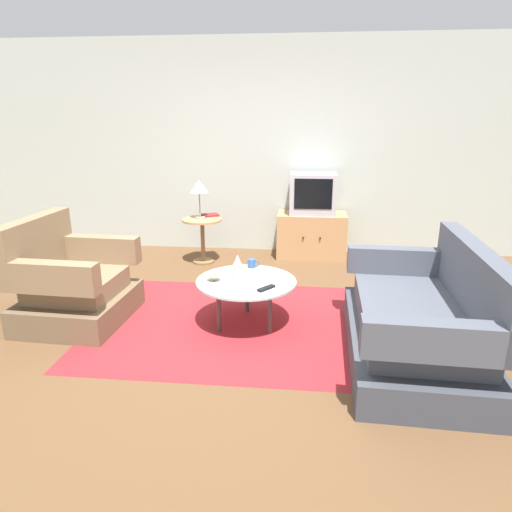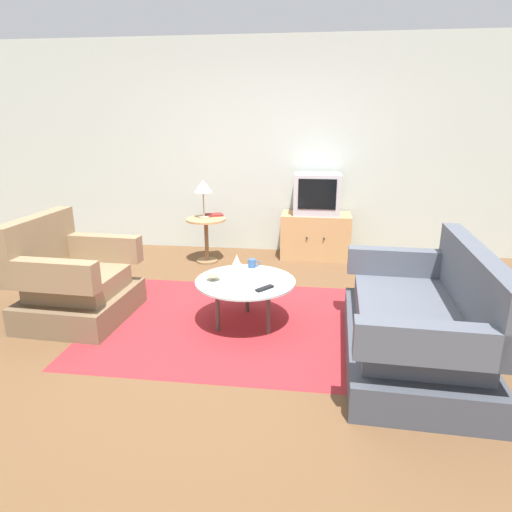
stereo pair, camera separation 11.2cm
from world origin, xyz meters
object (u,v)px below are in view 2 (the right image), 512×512
at_px(coffee_table, 245,284).
at_px(book, 214,215).
at_px(television, 317,194).
at_px(mug, 252,263).
at_px(couch, 420,326).
at_px(tv_stand, 315,236).
at_px(armchair, 73,284).
at_px(table_lamp, 203,187).
at_px(side_table, 206,231).
at_px(vase, 237,268).
at_px(bowl, 213,278).
at_px(tv_remote_dark, 265,288).

bearing_deg(coffee_table, book, 110.30).
distance_m(television, mug, 1.84).
xyz_separation_m(couch, tv_stand, (-0.77, 2.53, -0.00)).
bearing_deg(armchair, couch, 84.76).
bearing_deg(mug, table_lamp, 120.20).
distance_m(couch, side_table, 3.01).
bearing_deg(vase, couch, -17.98).
relative_size(bowl, book, 0.47).
relative_size(mug, tv_remote_dark, 0.71).
bearing_deg(table_lamp, armchair, -113.78).
relative_size(tv_stand, mug, 7.64).
bearing_deg(table_lamp, coffee_table, -65.52).
relative_size(side_table, table_lamp, 1.19).
relative_size(vase, book, 0.88).
bearing_deg(table_lamp, tv_remote_dark, -63.01).
relative_size(mug, bowl, 0.94).
height_order(side_table, vase, vase).
xyz_separation_m(coffee_table, vase, (-0.07, 0.00, 0.14)).
xyz_separation_m(vase, book, (-0.61, 1.85, 0.05)).
height_order(television, book, television).
bearing_deg(table_lamp, television, 14.94).
distance_m(side_table, tv_stand, 1.40).
relative_size(armchair, couch, 0.58).
bearing_deg(book, vase, -98.38).
xyz_separation_m(coffee_table, book, (-0.69, 1.86, 0.19)).
height_order(couch, tv_stand, couch).
height_order(vase, mug, vase).
bearing_deg(coffee_table, vase, 176.89).
relative_size(couch, side_table, 3.01).
bearing_deg(television, book, -170.83).
height_order(side_table, tv_stand, tv_stand).
bearing_deg(vase, coffee_table, -3.11).
distance_m(television, tv_remote_dark, 2.32).
height_order(tv_stand, television, television).
bearing_deg(coffee_table, tv_remote_dark, -45.20).
distance_m(armchair, vase, 1.49).
distance_m(side_table, tv_remote_dark, 2.10).
bearing_deg(tv_stand, television, -90.00).
bearing_deg(side_table, tv_stand, 16.02).
distance_m(coffee_table, vase, 0.16).
xyz_separation_m(table_lamp, bowl, (0.50, -1.73, -0.50)).
distance_m(side_table, table_lamp, 0.53).
height_order(coffee_table, mug, mug).
bearing_deg(mug, vase, -103.62).
distance_m(mug, tv_remote_dark, 0.57).
relative_size(tv_remote_dark, book, 0.63).
relative_size(table_lamp, bowl, 3.85).
bearing_deg(tv_stand, table_lamp, -164.64).
height_order(coffee_table, table_lamp, table_lamp).
distance_m(couch, table_lamp, 3.10).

